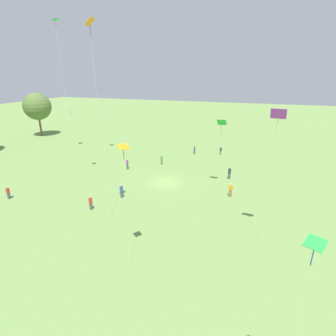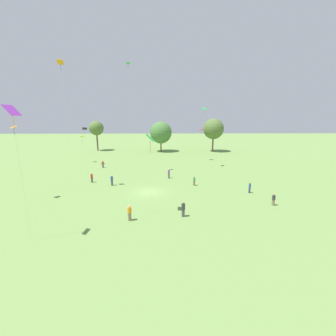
# 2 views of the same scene
# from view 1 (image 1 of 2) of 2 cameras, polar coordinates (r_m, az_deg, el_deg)

# --- Properties ---
(ground_plane) EXTENTS (240.00, 240.00, 0.00)m
(ground_plane) POSITION_cam_1_polar(r_m,az_deg,el_deg) (39.42, -0.60, -3.15)
(ground_plane) COLOR #6B8E47
(tree_2) EXTENTS (6.80, 6.80, 10.95)m
(tree_2) POSITION_cam_1_polar(r_m,az_deg,el_deg) (75.91, -26.59, 11.88)
(tree_2) COLOR brown
(tree_2) RESTS_ON ground_plane
(person_0) EXTENTS (0.46, 0.46, 1.68)m
(person_0) POSITION_cam_1_polar(r_m,az_deg,el_deg) (53.30, 5.79, 3.91)
(person_0) COLOR #333D5B
(person_0) RESTS_ON ground_plane
(person_1) EXTENTS (0.62, 0.62, 1.87)m
(person_1) POSITION_cam_1_polar(r_m,az_deg,el_deg) (35.67, 13.49, -4.69)
(person_1) COLOR #847056
(person_1) RESTS_ON ground_plane
(person_2) EXTENTS (0.45, 0.45, 1.85)m
(person_2) POSITION_cam_1_polar(r_m,az_deg,el_deg) (34.94, -10.09, -4.98)
(person_2) COLOR #4C4C51
(person_2) RESTS_ON ground_plane
(person_3) EXTENTS (0.49, 0.49, 1.61)m
(person_3) POSITION_cam_1_polar(r_m,az_deg,el_deg) (46.94, -1.39, 1.71)
(person_3) COLOR #847056
(person_3) RESTS_ON ground_plane
(person_4) EXTENTS (0.58, 0.58, 1.65)m
(person_4) POSITION_cam_1_polar(r_m,az_deg,el_deg) (53.71, 11.39, 3.70)
(person_4) COLOR #847056
(person_4) RESTS_ON ground_plane
(person_5) EXTENTS (0.51, 0.51, 1.89)m
(person_5) POSITION_cam_1_polar(r_m,az_deg,el_deg) (41.53, 13.23, -1.08)
(person_5) COLOR #4C4C51
(person_5) RESTS_ON ground_plane
(person_6) EXTENTS (0.60, 0.60, 1.69)m
(person_6) POSITION_cam_1_polar(r_m,az_deg,el_deg) (39.96, -31.45, -4.64)
(person_6) COLOR #4C4C51
(person_6) RESTS_ON ground_plane
(person_7) EXTENTS (0.53, 0.53, 1.86)m
(person_7) POSITION_cam_1_polar(r_m,az_deg,el_deg) (45.03, -8.86, 0.87)
(person_7) COLOR #4C4C51
(person_7) RESTS_ON ground_plane
(person_8) EXTENTS (0.54, 0.54, 1.75)m
(person_8) POSITION_cam_1_polar(r_m,az_deg,el_deg) (32.88, -16.49, -7.28)
(person_8) COLOR #4C4C51
(person_8) RESTS_ON ground_plane
(kite_0) EXTENTS (0.83, 0.81, 21.75)m
(kite_0) POSITION_cam_1_polar(r_m,az_deg,el_deg) (39.07, -22.91, 24.61)
(kite_0) COLOR green
(kite_0) RESTS_ON ground_plane
(kite_1) EXTENTS (0.96, 1.25, 9.78)m
(kite_1) POSITION_cam_1_polar(r_m,az_deg,el_deg) (35.75, 11.58, 9.37)
(kite_1) COLOR green
(kite_1) RESTS_ON ground_plane
(kite_3) EXTENTS (0.98, 1.32, 12.77)m
(kite_3) POSITION_cam_1_polar(r_m,az_deg,el_deg) (23.75, 22.82, 10.08)
(kite_3) COLOR purple
(kite_3) RESTS_ON ground_plane
(kite_5) EXTENTS (1.33, 1.30, 13.62)m
(kite_5) POSITION_cam_1_polar(r_m,az_deg,el_deg) (54.48, -14.55, 16.58)
(kite_5) COLOR green
(kite_5) RESTS_ON ground_plane
(kite_6) EXTENTS (0.97, 0.80, 19.82)m
(kite_6) POSITION_cam_1_polar(r_m,az_deg,el_deg) (25.87, -16.38, 25.46)
(kite_6) COLOR orange
(kite_6) RESTS_ON ground_plane
(kite_7) EXTENTS (1.03, 1.03, 10.50)m
(kite_7) POSITION_cam_1_polar(r_m,az_deg,el_deg) (19.66, -9.62, 3.13)
(kite_7) COLOR orange
(kite_7) RESTS_ON ground_plane
(kite_8) EXTENTS (0.80, 0.81, 10.26)m
(kite_8) POSITION_cam_1_polar(r_m,az_deg,el_deg) (10.59, 28.77, -17.21)
(kite_8) COLOR green
(kite_8) RESTS_ON ground_plane
(kite_9) EXTENTS (1.26, 1.22, 8.48)m
(kite_9) POSITION_cam_1_polar(r_m,az_deg,el_deg) (60.54, -20.42, 11.65)
(kite_9) COLOR #E54C99
(kite_9) RESTS_ON ground_plane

